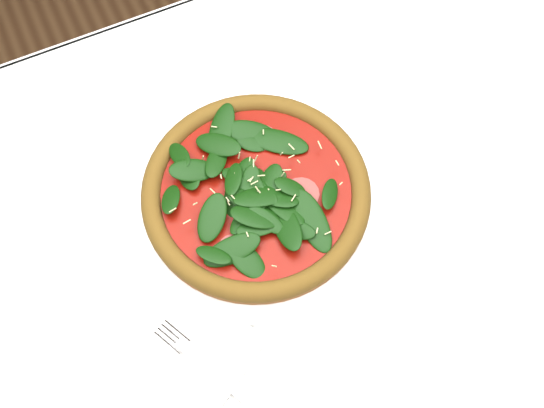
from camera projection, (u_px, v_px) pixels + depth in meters
name	position (u px, v px, depth m)	size (l,w,h in m)	color
ground	(266.00, 344.00, 1.48)	(6.00, 6.00, 0.00)	brown
dining_table	(262.00, 249.00, 0.89)	(1.21, 0.81, 0.75)	white
plate	(256.00, 197.00, 0.81)	(0.35, 0.35, 0.01)	white
pizza	(256.00, 190.00, 0.79)	(0.36, 0.36, 0.04)	#985624
napkin	(214.00, 372.00, 0.71)	(0.14, 0.06, 0.01)	white
fork	(197.00, 357.00, 0.71)	(0.08, 0.13, 0.00)	silver
saucer_far	(424.00, 65.00, 0.90)	(0.13, 0.13, 0.01)	white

